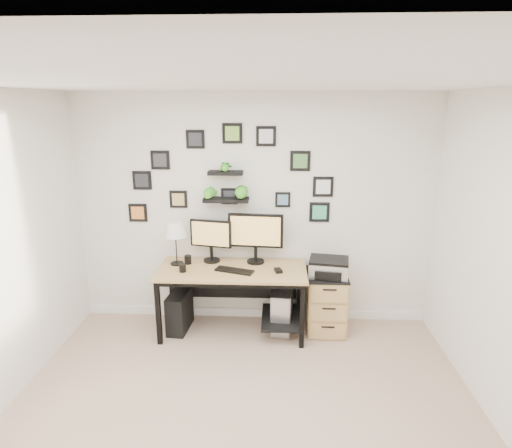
# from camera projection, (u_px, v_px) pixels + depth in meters

# --- Properties ---
(room) EXTENTS (4.00, 4.00, 4.00)m
(room) POSITION_uv_depth(u_px,v_px,m) (254.00, 312.00, 5.14)
(room) COLOR tan
(room) RESTS_ON ground
(desk) EXTENTS (1.60, 0.70, 0.75)m
(desk) POSITION_uv_depth(u_px,v_px,m) (236.00, 278.00, 4.68)
(desk) COLOR tan
(desk) RESTS_ON ground
(monitor_left) EXTENTS (0.47, 0.22, 0.48)m
(monitor_left) POSITION_uv_depth(u_px,v_px,m) (211.00, 238.00, 4.75)
(monitor_left) COLOR black
(monitor_left) RESTS_ON desk
(monitor_right) EXTENTS (0.61, 0.21, 0.56)m
(monitor_right) POSITION_uv_depth(u_px,v_px,m) (256.00, 234.00, 4.70)
(monitor_right) COLOR black
(monitor_right) RESTS_ON desk
(keyboard) EXTENTS (0.43, 0.25, 0.02)m
(keyboard) POSITION_uv_depth(u_px,v_px,m) (234.00, 271.00, 4.54)
(keyboard) COLOR black
(keyboard) RESTS_ON desk
(mouse) EXTENTS (0.09, 0.12, 0.03)m
(mouse) POSITION_uv_depth(u_px,v_px,m) (278.00, 270.00, 4.53)
(mouse) COLOR black
(mouse) RESTS_ON desk
(table_lamp) EXTENTS (0.24, 0.24, 0.48)m
(table_lamp) POSITION_uv_depth(u_px,v_px,m) (175.00, 231.00, 4.65)
(table_lamp) COLOR black
(table_lamp) RESTS_ON desk
(mug) EXTENTS (0.07, 0.07, 0.08)m
(mug) POSITION_uv_depth(u_px,v_px,m) (183.00, 268.00, 4.52)
(mug) COLOR black
(mug) RESTS_ON desk
(pen_cup) EXTENTS (0.08, 0.08, 0.10)m
(pen_cup) POSITION_uv_depth(u_px,v_px,m) (188.00, 260.00, 4.75)
(pen_cup) COLOR black
(pen_cup) RESTS_ON desk
(pc_tower_black) EXTENTS (0.23, 0.46, 0.44)m
(pc_tower_black) POSITION_uv_depth(u_px,v_px,m) (180.00, 311.00, 4.81)
(pc_tower_black) COLOR black
(pc_tower_black) RESTS_ON ground
(pc_tower_grey) EXTENTS (0.26, 0.51, 0.48)m
(pc_tower_grey) POSITION_uv_depth(u_px,v_px,m) (282.00, 309.00, 4.81)
(pc_tower_grey) COLOR gray
(pc_tower_grey) RESTS_ON ground
(file_cabinet) EXTENTS (0.43, 0.53, 0.67)m
(file_cabinet) POSITION_uv_depth(u_px,v_px,m) (326.00, 302.00, 4.77)
(file_cabinet) COLOR tan
(file_cabinet) RESTS_ON ground
(printer) EXTENTS (0.46, 0.39, 0.19)m
(printer) POSITION_uv_depth(u_px,v_px,m) (329.00, 267.00, 4.62)
(printer) COLOR silver
(printer) RESTS_ON file_cabinet
(wall_decor) EXTENTS (2.30, 0.18, 1.10)m
(wall_decor) POSITION_uv_depth(u_px,v_px,m) (229.00, 180.00, 4.66)
(wall_decor) COLOR black
(wall_decor) RESTS_ON ground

